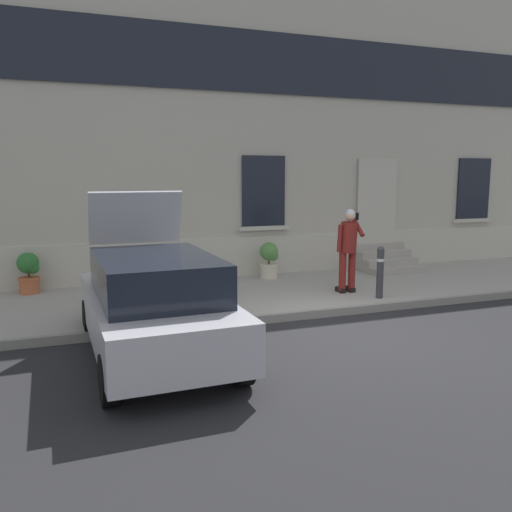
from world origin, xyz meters
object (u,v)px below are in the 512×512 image
Objects in this scene: bollard_near_person at (380,270)px; planter_cream at (269,259)px; planter_terracotta at (29,272)px; person_on_phone at (348,245)px; planter_olive at (160,267)px; hatchback_car_silver at (155,303)px.

bollard_near_person is 1.22× the size of planter_cream.
bollard_near_person is at bearing -23.54° from planter_terracotta.
person_on_phone is at bearing 118.71° from bollard_near_person.
bollard_near_person is 4.65m from planter_olive.
hatchback_car_silver is at bearing -128.98° from planter_cream.
person_on_phone is 4.06m from planter_olive.
planter_terracotta is (-1.87, 4.41, -0.19)m from hatchback_car_silver.
hatchback_car_silver reaches higher than bollard_near_person.
planter_olive is (-3.59, 1.80, -0.55)m from person_on_phone.
bollard_near_person is 1.22× the size of planter_olive.
person_on_phone is (4.37, 2.19, 0.35)m from hatchback_car_silver.
person_on_phone is at bearing -26.66° from planter_olive.
bollard_near_person is at bearing -31.88° from planter_olive.
planter_cream is at bearing 115.96° from bollard_near_person.
planter_terracotta and planter_cream have the same top height.
planter_terracotta is at bearing 112.93° from hatchback_car_silver.
planter_olive is at bearing -8.93° from planter_terracotta.
planter_terracotta is 1.00× the size of planter_cream.
planter_olive is (2.64, -0.42, 0.00)m from planter_terracotta.
planter_olive and planter_cream have the same top height.
person_on_phone is at bearing -19.59° from planter_terracotta.
hatchback_car_silver reaches higher than planter_cream.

